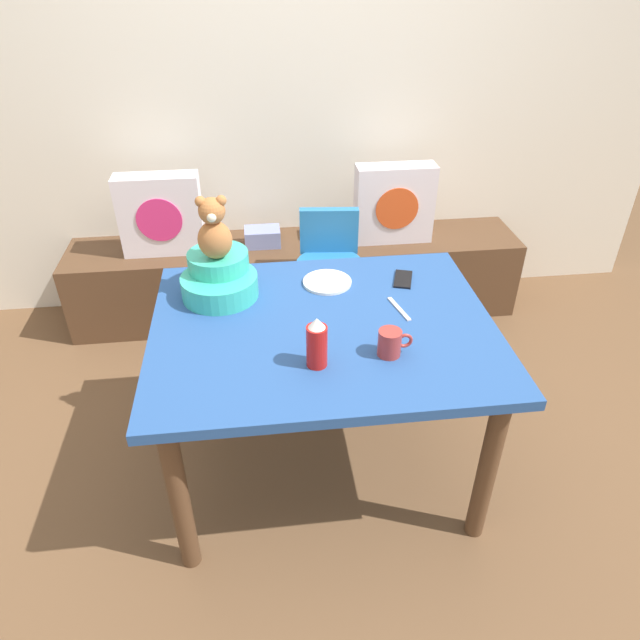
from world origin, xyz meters
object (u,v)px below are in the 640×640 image
object	(u,v)px
infant_seat_teal	(219,278)
coffee_mug	(390,343)
dinner_plate_near	(327,282)
dining_table	(323,345)
cell_phone	(403,279)
book_stack	(262,237)
pillow_floral_right	(394,204)
pillow_floral_left	(161,215)
highchair	(330,268)
teddy_bear	(214,229)
ketchup_bottle	(317,343)

from	to	relation	value
infant_seat_teal	coffee_mug	xyz separation A→B (m)	(0.58, -0.48, -0.02)
dinner_plate_near	dining_table	bearing A→B (deg)	-100.28
cell_phone	book_stack	bearing A→B (deg)	-42.56
pillow_floral_right	dinner_plate_near	bearing A→B (deg)	-118.18
pillow_floral_left	coffee_mug	xyz separation A→B (m)	(0.93, -1.44, 0.11)
book_stack	highchair	world-z (taller)	highchair
book_stack	dinner_plate_near	distance (m)	1.02
infant_seat_teal	teddy_bear	world-z (taller)	teddy_bear
pillow_floral_right	highchair	xyz separation A→B (m)	(-0.42, -0.42, -0.16)
pillow_floral_left	dining_table	distance (m)	1.43
highchair	infant_seat_teal	distance (m)	0.81
dining_table	teddy_bear	distance (m)	0.60
ketchup_bottle	coffee_mug	distance (m)	0.26
pillow_floral_right	book_stack	xyz separation A→B (m)	(-0.75, 0.02, -0.17)
pillow_floral_left	dining_table	size ratio (longest dim) A/B	0.35
pillow_floral_left	infant_seat_teal	xyz separation A→B (m)	(0.35, -0.97, 0.13)
coffee_mug	cell_phone	xyz separation A→B (m)	(0.17, 0.49, -0.04)
pillow_floral_right	coffee_mug	bearing A→B (deg)	-103.80
teddy_bear	coffee_mug	distance (m)	0.79
teddy_bear	cell_phone	distance (m)	0.80
book_stack	cell_phone	xyz separation A→B (m)	(0.56, -0.97, 0.24)
dining_table	cell_phone	size ratio (longest dim) A/B	8.77
pillow_floral_left	dinner_plate_near	world-z (taller)	pillow_floral_left
highchair	infant_seat_teal	xyz separation A→B (m)	(-0.52, -0.55, 0.29)
pillow_floral_left	pillow_floral_right	distance (m)	1.29
highchair	dinner_plate_near	bearing A→B (deg)	-98.92
dining_table	cell_phone	world-z (taller)	cell_phone
highchair	infant_seat_teal	size ratio (longest dim) A/B	2.39
ketchup_bottle	cell_phone	bearing A→B (deg)	50.96
book_stack	highchair	size ratio (longest dim) A/B	0.25
book_stack	cell_phone	world-z (taller)	cell_phone
pillow_floral_left	book_stack	distance (m)	0.57
infant_seat_teal	highchair	bearing A→B (deg)	46.90
book_stack	infant_seat_teal	bearing A→B (deg)	-100.81
pillow_floral_right	cell_phone	world-z (taller)	pillow_floral_right
highchair	cell_phone	bearing A→B (deg)	-66.27
coffee_mug	highchair	bearing A→B (deg)	93.73
pillow_floral_right	infant_seat_teal	distance (m)	1.35
dining_table	dinner_plate_near	bearing A→B (deg)	79.72
pillow_floral_right	infant_seat_teal	xyz separation A→B (m)	(-0.94, -0.97, 0.13)
coffee_mug	teddy_bear	bearing A→B (deg)	140.77
dinner_plate_near	ketchup_bottle	bearing A→B (deg)	-101.11
dining_table	cell_phone	xyz separation A→B (m)	(0.37, 0.28, 0.10)
book_stack	coffee_mug	distance (m)	1.54
ketchup_bottle	dinner_plate_near	distance (m)	0.55
pillow_floral_left	highchair	world-z (taller)	pillow_floral_left
book_stack	teddy_bear	bearing A→B (deg)	-100.80
book_stack	coffee_mug	size ratio (longest dim) A/B	1.67
infant_seat_teal	teddy_bear	size ratio (longest dim) A/B	1.32
dining_table	coffee_mug	world-z (taller)	coffee_mug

